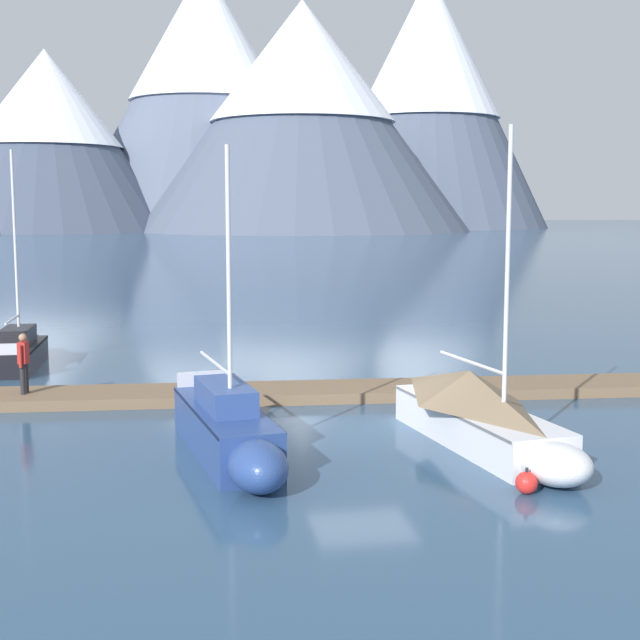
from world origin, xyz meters
name	(u,v)px	position (x,y,z in m)	size (l,w,h in m)	color
ground_plane	(362,430)	(0.00, 0.00, 0.00)	(700.00, 700.00, 0.00)	#2D4C6B
mountain_central_massif	(47,135)	(-30.45, 197.20, 22.25)	(61.58, 61.58, 41.74)	#424C60
mountain_shoulder_ridge	(206,90)	(7.22, 213.40, 35.43)	(72.90, 72.90, 66.66)	slate
mountain_east_summit	(303,109)	(28.39, 189.02, 28.36)	(78.77, 78.77, 53.25)	#4C566B
mountain_rear_spur	(428,92)	(67.33, 216.96, 36.51)	(65.31, 65.31, 68.09)	#4C566B
dock	(332,392)	(0.00, 4.00, 0.15)	(25.91, 3.90, 0.30)	brown
sailboat_nearest_berth	(21,350)	(-9.70, 11.04, 0.55)	(1.49, 5.88, 7.40)	black
sailboat_second_berth	(229,430)	(-3.42, -2.01, 0.66)	(2.20, 6.48, 6.76)	navy
sailboat_mid_dock_port	(481,413)	(2.35, -1.94, 0.79)	(2.54, 7.13, 7.19)	silver
person_on_dock	(24,360)	(-8.65, 4.56, 1.26)	(0.29, 0.58, 1.69)	#232328
mooring_buoy_channel_marker	(527,483)	(2.01, -5.34, 0.22)	(0.43, 0.43, 0.51)	red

